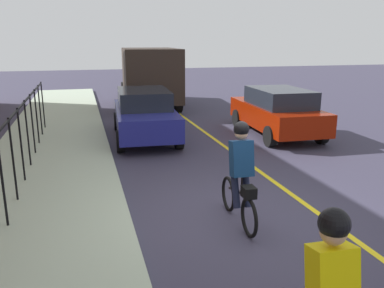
% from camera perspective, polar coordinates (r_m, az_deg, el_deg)
% --- Properties ---
extents(ground_plane, '(80.00, 80.00, 0.00)m').
position_cam_1_polar(ground_plane, '(7.33, 5.83, -10.50)').
color(ground_plane, '#373448').
extents(lane_line_centre, '(36.00, 0.12, 0.01)m').
position_cam_1_polar(lane_line_centre, '(8.01, 16.68, -8.78)').
color(lane_line_centre, yellow).
rests_on(lane_line_centre, ground).
extents(sidewalk, '(40.00, 3.20, 0.15)m').
position_cam_1_polar(sidewalk, '(6.92, -22.11, -12.45)').
color(sidewalk, '#A5B59D').
rests_on(sidewalk, ground).
extents(iron_fence, '(14.84, 0.04, 1.60)m').
position_cam_1_polar(iron_fence, '(7.51, -25.21, -1.08)').
color(iron_fence, black).
rests_on(iron_fence, sidewalk).
extents(cyclist_lead, '(1.71, 0.37, 1.83)m').
position_cam_1_polar(cyclist_lead, '(6.75, 7.00, -4.41)').
color(cyclist_lead, black).
rests_on(cyclist_lead, ground).
extents(patrol_sedan, '(4.49, 2.10, 1.58)m').
position_cam_1_polar(patrol_sedan, '(13.67, 12.15, 4.70)').
color(patrol_sedan, maroon).
rests_on(patrol_sedan, ground).
extents(parked_sedan_rear, '(4.50, 2.14, 1.58)m').
position_cam_1_polar(parked_sedan_rear, '(12.95, -6.86, 4.38)').
color(parked_sedan_rear, navy).
rests_on(parked_sedan_rear, ground).
extents(box_truck_background, '(6.86, 2.92, 2.78)m').
position_cam_1_polar(box_truck_background, '(19.44, -6.25, 9.94)').
color(box_truck_background, '#30261F').
rests_on(box_truck_background, ground).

